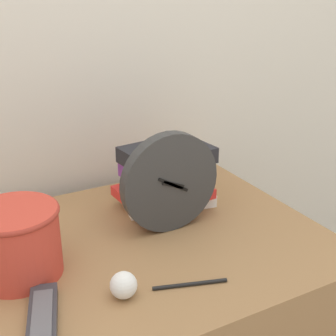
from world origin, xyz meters
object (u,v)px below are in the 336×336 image
at_px(basket, 16,240).
at_px(pen, 190,284).
at_px(book_stack, 166,177).
at_px(desk_clock, 170,182).
at_px(tv_remote, 42,320).
at_px(crumpled_paper_ball, 124,285).

relative_size(basket, pen, 1.25).
height_order(book_stack, basket, book_stack).
height_order(desk_clock, basket, desk_clock).
xyz_separation_m(basket, tv_remote, (0.00, -0.18, -0.07)).
xyz_separation_m(desk_clock, tv_remote, (-0.37, -0.20, -0.11)).
height_order(crumpled_paper_ball, pen, crumpled_paper_ball).
bearing_deg(book_stack, crumpled_paper_ball, -129.93).
height_order(basket, crumpled_paper_ball, basket).
distance_m(basket, crumpled_paper_ball, 0.24).
height_order(desk_clock, pen, desk_clock).
bearing_deg(pen, crumpled_paper_ball, 166.33).
height_order(basket, tv_remote, basket).
relative_size(crumpled_paper_ball, pen, 0.36).
xyz_separation_m(desk_clock, pen, (-0.08, -0.22, -0.12)).
bearing_deg(book_stack, pen, -110.28).
height_order(book_stack, pen, book_stack).
xyz_separation_m(tv_remote, pen, (0.29, -0.03, -0.01)).
bearing_deg(tv_remote, crumpled_paper_ball, 2.11).
distance_m(book_stack, basket, 0.43).
xyz_separation_m(tv_remote, crumpled_paper_ball, (0.16, 0.01, 0.02)).
bearing_deg(basket, desk_clock, 2.76).
xyz_separation_m(desk_clock, book_stack, (0.05, 0.11, -0.04)).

